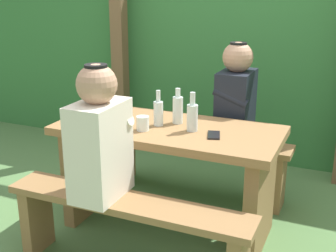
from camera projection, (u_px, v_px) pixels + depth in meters
ground_plane at (168, 226)px, 3.00m from camera, size 12.00×12.00×0.00m
hedge_backdrop at (243, 59)px, 4.34m from camera, size 6.40×0.91×1.70m
pergola_post_left at (119, 43)px, 4.12m from camera, size 0.12×0.12×2.05m
picnic_table at (168, 160)px, 2.86m from camera, size 1.40×0.64×0.71m
bench_near at (127, 222)px, 2.42m from camera, size 1.40×0.24×0.46m
bench_far at (197, 153)px, 3.38m from camera, size 1.40×0.24×0.46m
person_white_shirt at (100, 137)px, 2.34m from camera, size 0.25×0.35×0.72m
person_black_coat at (236, 98)px, 3.13m from camera, size 0.25×0.35×0.72m
drinking_glass at (143, 123)px, 2.71m from camera, size 0.08×0.08×0.09m
bottle_left at (192, 116)px, 2.68m from camera, size 0.07×0.07×0.24m
bottle_right at (178, 109)px, 2.83m from camera, size 0.07×0.07×0.23m
bottle_center at (159, 112)px, 2.79m from camera, size 0.06×0.06×0.23m
cell_phone at (214, 135)px, 2.62m from camera, size 0.11×0.15×0.01m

